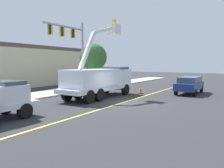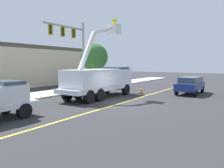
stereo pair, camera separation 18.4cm
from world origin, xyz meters
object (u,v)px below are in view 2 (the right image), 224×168
(passing_minivan, at_px, (190,84))
(traffic_cone_mid_front, at_px, (141,90))
(traffic_signal_mast, at_px, (73,42))
(utility_bucket_truck, at_px, (100,79))

(passing_minivan, relative_size, traffic_cone_mid_front, 6.15)
(passing_minivan, xyz_separation_m, traffic_signal_mast, (-6.19, 10.27, 4.25))
(utility_bucket_truck, distance_m, passing_minivan, 9.19)
(traffic_signal_mast, bearing_deg, traffic_cone_mid_front, -62.20)
(traffic_signal_mast, bearing_deg, passing_minivan, -58.91)
(utility_bucket_truck, relative_size, traffic_signal_mast, 1.12)
(passing_minivan, height_order, traffic_signal_mast, traffic_signal_mast)
(utility_bucket_truck, bearing_deg, traffic_cone_mid_front, -20.72)
(traffic_cone_mid_front, height_order, traffic_signal_mast, traffic_signal_mast)
(passing_minivan, height_order, traffic_cone_mid_front, passing_minivan)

